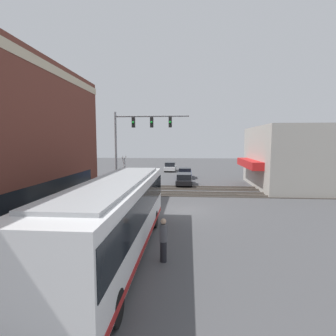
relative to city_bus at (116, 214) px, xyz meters
The scene contains 11 objects.
ground_plane 8.53m from the city_bus, 19.67° to the right, with size 120.00×120.00×0.00m, color #4C4C4F.
shop_building 23.91m from the city_bus, 39.42° to the right, with size 11.27×10.98×6.61m.
city_bus is the anchor object (origin of this frame).
traffic_signal_gantry 13.14m from the city_bus, ahead, with size 0.42×6.70×7.65m.
crossing_signal 11.64m from the city_bus, 12.17° to the left, with size 1.41×1.18×3.81m.
rail_track_near 14.23m from the city_bus, 11.44° to the right, with size 2.60×60.00×0.15m.
rail_track_far 17.36m from the city_bus, ahead, with size 2.60×60.00×0.15m.
parked_car_black 19.36m from the city_bus, ahead, with size 4.67×1.82×1.36m.
parked_car_blue 25.14m from the city_bus, ahead, with size 4.26×1.82×1.43m.
parked_car_white 33.00m from the city_bus, ahead, with size 4.28×1.82×1.55m.
pedestrian_near_bus 2.31m from the city_bus, 100.58° to the right, with size 0.34×0.34×1.85m.
Camera 1 is at (-18.68, -0.31, 5.01)m, focal length 28.00 mm.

